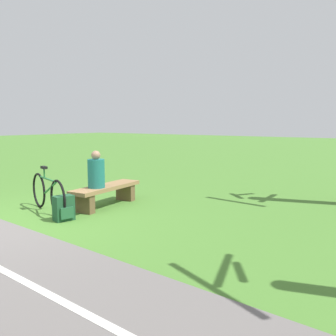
# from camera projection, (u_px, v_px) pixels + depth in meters

# --- Properties ---
(ground_plane) EXTENTS (80.00, 80.00, 0.00)m
(ground_plane) POSITION_uv_depth(u_px,v_px,m) (9.00, 225.00, 6.36)
(ground_plane) COLOR #477A2D
(bench) EXTENTS (1.85, 0.67, 0.44)m
(bench) POSITION_uv_depth(u_px,v_px,m) (106.00, 192.00, 7.74)
(bench) COLOR #937047
(bench) RESTS_ON ground_plane
(person_seated) EXTENTS (0.38, 0.38, 0.76)m
(person_seated) POSITION_uv_depth(u_px,v_px,m) (96.00, 172.00, 7.42)
(person_seated) COLOR #1E6B66
(person_seated) RESTS_ON bench
(bicycle) EXTENTS (0.57, 1.75, 0.90)m
(bicycle) POSITION_uv_depth(u_px,v_px,m) (48.00, 193.00, 7.18)
(bicycle) COLOR black
(bicycle) RESTS_ON ground_plane
(backpack) EXTENTS (0.39, 0.32, 0.46)m
(backpack) POSITION_uv_depth(u_px,v_px,m) (64.00, 208.00, 6.61)
(backpack) COLOR #1E4C2D
(backpack) RESTS_ON ground_plane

